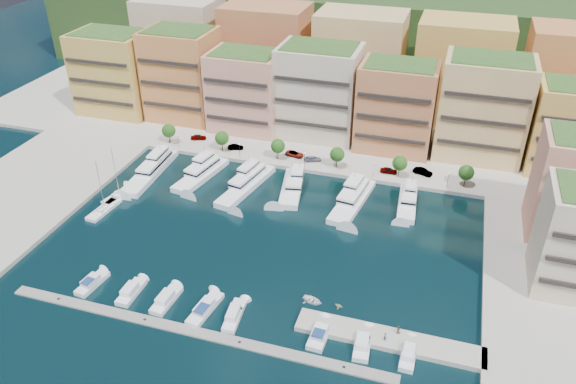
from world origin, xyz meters
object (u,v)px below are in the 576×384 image
sailboat_2 (119,196)px  person_0 (385,336)px  yacht_4 (353,199)px  cruiser_9 (408,355)px  lamppost_2 (305,157)px  tender_1 (339,306)px  yacht_5 (408,201)px  car_0 (198,137)px  cruiser_1 (92,283)px  tree_3 (337,154)px  car_1 (236,147)px  car_3 (313,159)px  person_1 (398,330)px  tree_0 (169,131)px  yacht_3 (293,185)px  lamppost_1 (240,148)px  lamppost_4 (448,178)px  cruiser_5 (234,316)px  yacht_2 (247,183)px  cruiser_2 (131,292)px  tree_1 (222,138)px  tree_2 (278,146)px  tree_5 (466,173)px  car_5 (423,172)px  lamppost_0 (178,139)px  yacht_0 (152,169)px  sailboat_1 (104,210)px  tender_0 (313,300)px  yacht_1 (202,173)px  cruiser_8 (362,345)px  car_4 (389,170)px  lamppost_3 (374,167)px

sailboat_2 → person_0: bearing=-22.3°
yacht_4 → cruiser_9: bearing=-67.3°
lamppost_2 → tender_1: bearing=-67.2°
yacht_5 → car_0: yacht_5 is taller
cruiser_1 → tree_3: bearing=59.4°
yacht_4 → person_0: 44.64m
car_1 → car_3: bearing=-105.8°
person_1 → tree_0: bearing=-40.7°
person_0 → yacht_3: bearing=16.4°
lamppost_1 → lamppost_4: (54.00, 0.00, 0.00)m
yacht_3 → person_1: bearing=-53.0°
tree_0 → cruiser_5: bearing=-53.6°
lamppost_4 → sailboat_2: bearing=-160.9°
cruiser_5 → car_1: 64.33m
yacht_2 → person_1: size_ratio=13.83×
cruiser_2 → person_0: size_ratio=4.54×
tree_1 → tree_2: size_ratio=1.00×
yacht_4 → tree_2: bearing=148.8°
lamppost_4 → tree_1: bearing=177.8°
yacht_5 → person_0: 45.08m
yacht_2 → tender_1: 47.13m
tree_5 → yacht_5: bearing=-137.2°
sailboat_2 → lamppost_2: bearing=33.7°
car_5 → lamppost_0: bearing=112.8°
yacht_0 → sailboat_2: (-1.86, -13.08, -0.90)m
tree_0 → person_0: size_ratio=3.45×
tree_0 → sailboat_1: sailboat_1 is taller
yacht_4 → tender_0: yacht_4 is taller
tender_1 → yacht_1: bearing=65.1°
cruiser_8 → sailboat_2: (-65.01, 29.73, -0.23)m
tender_0 → car_0: car_0 is taller
yacht_0 → car_0: yacht_0 is taller
yacht_2 → car_4: bearing=25.6°
tree_5 → lamppost_3: 22.14m
lamppost_1 → yacht_3: (17.89, -10.22, -2.62)m
lamppost_3 → car_0: bearing=172.6°
tender_0 → car_3: 53.29m
lamppost_1 → yacht_3: size_ratio=0.23×
yacht_4 → car_0: (-48.43, 18.40, 0.65)m
lamppost_0 → tender_0: bearing=-43.0°
lamppost_3 → yacht_2: 31.79m
car_0 → car_3: size_ratio=0.95×
yacht_5 → cruiser_1: yacht_5 is taller
cruiser_5 → yacht_2: bearing=107.9°
tree_3 → tender_1: size_ratio=3.71×
lamppost_1 → tender_0: bearing=-55.2°
lamppost_3 → lamppost_4: bearing=0.0°
yacht_2 → lamppost_2: bearing=47.7°
lamppost_4 → tender_1: size_ratio=2.76×
cruiser_1 → car_1: (5.57, 59.81, 1.12)m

